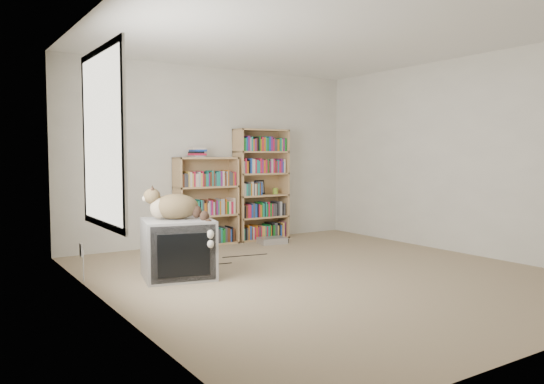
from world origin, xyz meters
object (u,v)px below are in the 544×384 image
crt_tv (178,249)px  dvd_player (272,240)px  cat (180,210)px  bookcase_tall (261,187)px  bookcase_short (206,205)px

crt_tv → dvd_player: bearing=44.9°
cat → dvd_player: (1.94, 1.25, -0.65)m
dvd_player → bookcase_tall: bearing=88.1°
crt_tv → cat: (0.02, -0.02, 0.40)m
cat → bookcase_tall: size_ratio=0.43×
bookcase_short → crt_tv: bearing=-124.2°
crt_tv → dvd_player: crt_tv is taller
bookcase_tall → bookcase_short: bearing=179.8°
crt_tv → bookcase_short: size_ratio=0.66×
cat → bookcase_tall: 2.63m
bookcase_tall → crt_tv: bearing=-140.9°
crt_tv → bookcase_tall: bearing=52.0°
cat → crt_tv: bearing=152.7°
bookcase_tall → bookcase_short: (-0.91, 0.00, -0.23)m
cat → bookcase_short: size_ratio=0.57×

